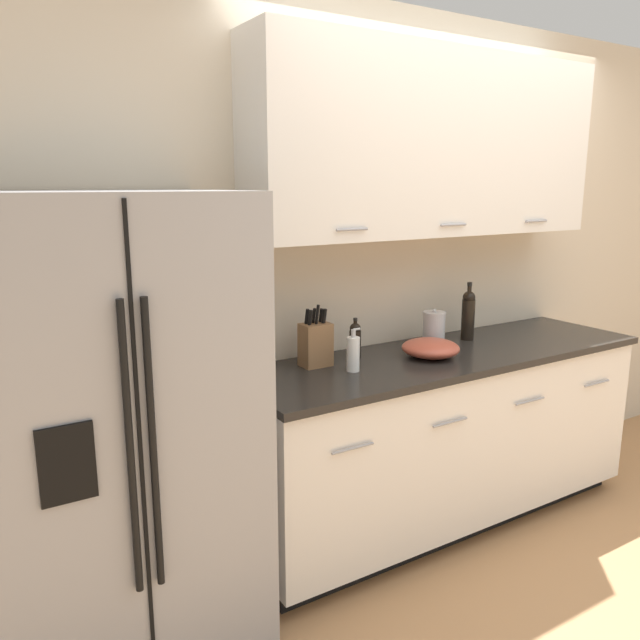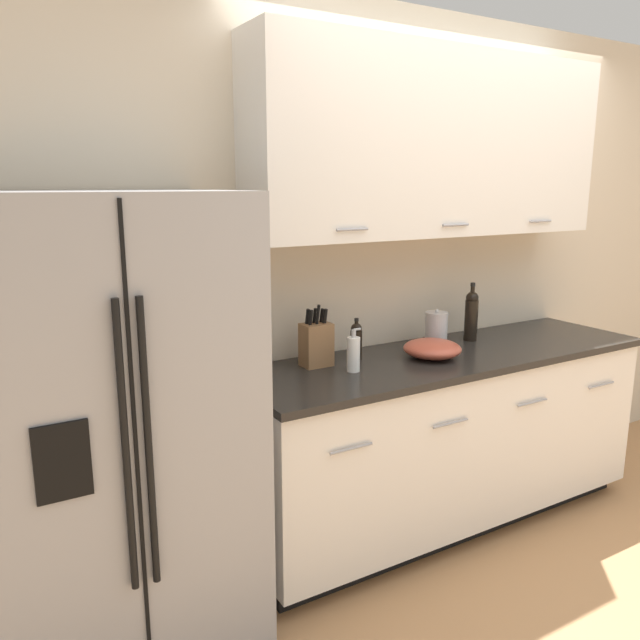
{
  "view_description": "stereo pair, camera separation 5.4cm",
  "coord_description": "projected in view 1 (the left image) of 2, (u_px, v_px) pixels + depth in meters",
  "views": [
    {
      "loc": [
        -2.32,
        -1.48,
        1.75
      ],
      "look_at": [
        -0.93,
        0.76,
        1.17
      ],
      "focal_mm": 35.0,
      "sensor_mm": 36.0,
      "label": 1
    },
    {
      "loc": [
        -2.28,
        -1.5,
        1.75
      ],
      "look_at": [
        -0.93,
        0.76,
        1.17
      ],
      "focal_mm": 35.0,
      "sensor_mm": 36.0,
      "label": 2
    }
  ],
  "objects": [
    {
      "name": "oil_bottle",
      "position": [
        355.0,
        340.0,
        2.98
      ],
      "size": [
        0.06,
        0.06,
        0.2
      ],
      "color": "black",
      "rests_on": "counter_unit"
    },
    {
      "name": "wine_bottle",
      "position": [
        468.0,
        314.0,
        3.35
      ],
      "size": [
        0.07,
        0.07,
        0.31
      ],
      "color": "black",
      "rests_on": "counter_unit"
    },
    {
      "name": "soap_dispenser",
      "position": [
        353.0,
        353.0,
        2.8
      ],
      "size": [
        0.06,
        0.06,
        0.2
      ],
      "color": "white",
      "rests_on": "counter_unit"
    },
    {
      "name": "knife_block",
      "position": [
        316.0,
        344.0,
        2.87
      ],
      "size": [
        0.14,
        0.1,
        0.29
      ],
      "color": "olive",
      "rests_on": "counter_unit"
    },
    {
      "name": "counter_unit",
      "position": [
        442.0,
        436.0,
        3.23
      ],
      "size": [
        2.22,
        0.64,
        0.92
      ],
      "color": "black",
      "rests_on": "ground_plane"
    },
    {
      "name": "mixing_bowl",
      "position": [
        431.0,
        348.0,
        3.03
      ],
      "size": [
        0.28,
        0.28,
        0.09
      ],
      "color": "#B24C38",
      "rests_on": "counter_unit"
    },
    {
      "name": "wall_back",
      "position": [
        431.0,
        233.0,
        3.32
      ],
      "size": [
        10.0,
        0.39,
        2.6
      ],
      "color": "beige",
      "rests_on": "ground_plane"
    },
    {
      "name": "ground_plane",
      "position": [
        586.0,
        582.0,
        2.79
      ],
      "size": [
        14.0,
        14.0,
        0.0
      ],
      "primitive_type": "plane",
      "color": "#B27F51"
    },
    {
      "name": "steel_canister",
      "position": [
        434.0,
        329.0,
        3.23
      ],
      "size": [
        0.12,
        0.12,
        0.2
      ],
      "color": "#B7B7BA",
      "rests_on": "counter_unit"
    },
    {
      "name": "refrigerator",
      "position": [
        113.0,
        435.0,
        2.25
      ],
      "size": [
        0.95,
        0.75,
        1.72
      ],
      "color": "#9E9EA0",
      "rests_on": "ground_plane"
    }
  ]
}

